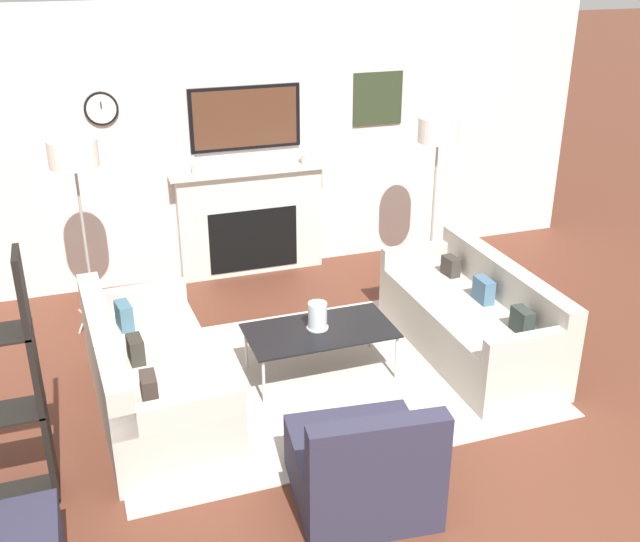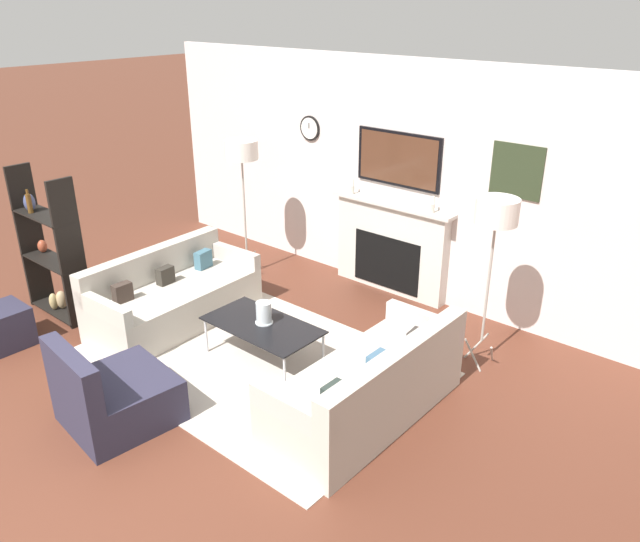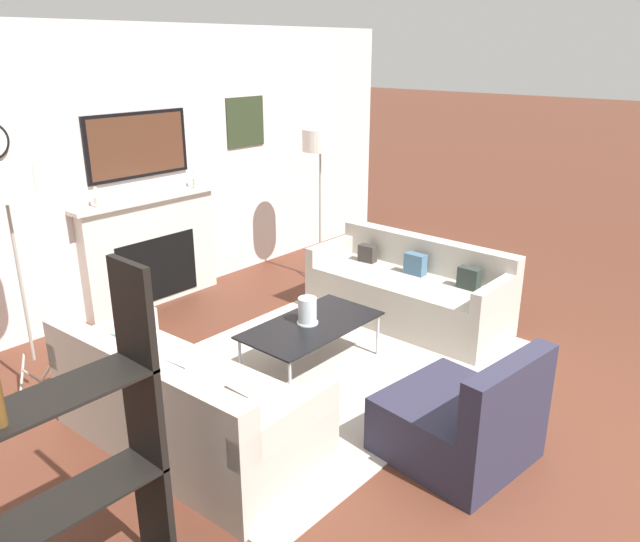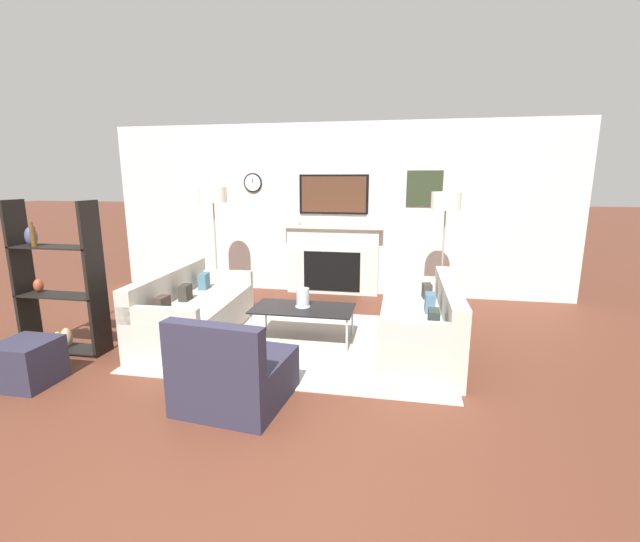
{
  "view_description": "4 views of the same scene",
  "coord_description": "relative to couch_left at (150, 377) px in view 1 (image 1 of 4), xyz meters",
  "views": [
    {
      "loc": [
        -1.68,
        -2.59,
        3.18
      ],
      "look_at": [
        0.03,
        2.36,
        0.86
      ],
      "focal_mm": 42.0,
      "sensor_mm": 36.0,
      "label": 1
    },
    {
      "loc": [
        3.85,
        -1.37,
        3.27
      ],
      "look_at": [
        0.3,
        2.77,
        0.88
      ],
      "focal_mm": 35.0,
      "sensor_mm": 36.0,
      "label": 2
    },
    {
      "loc": [
        -3.37,
        -0.76,
        2.49
      ],
      "look_at": [
        0.34,
        2.48,
        0.71
      ],
      "focal_mm": 35.0,
      "sensor_mm": 36.0,
      "label": 3
    },
    {
      "loc": [
        1.06,
        -2.3,
        1.84
      ],
      "look_at": [
        0.18,
        2.35,
        0.82
      ],
      "focal_mm": 24.0,
      "sensor_mm": 36.0,
      "label": 4
    }
  ],
  "objects": [
    {
      "name": "area_rug",
      "position": [
        1.33,
        0.0,
        -0.28
      ],
      "size": [
        3.26,
        2.26,
        0.01
      ],
      "color": "beige",
      "rests_on": "ground_plane"
    },
    {
      "name": "armchair",
      "position": [
        1.08,
        -1.43,
        -0.03
      ],
      "size": [
        0.9,
        0.92,
        0.79
      ],
      "color": "#29283A",
      "rests_on": "ground_plane"
    },
    {
      "name": "floor_lamp_right",
      "position": [
        2.96,
        1.4,
        1.25
      ],
      "size": [
        0.38,
        0.38,
        1.68
      ],
      "color": "#9E998E",
      "rests_on": "ground_plane"
    },
    {
      "name": "fireplace_wall",
      "position": [
        1.33,
        2.31,
        0.95
      ],
      "size": [
        7.43,
        0.28,
        2.7
      ],
      "color": "silver",
      "rests_on": "ground_plane"
    },
    {
      "name": "couch_right",
      "position": [
        2.65,
        0.0,
        0.01
      ],
      "size": [
        0.79,
        1.89,
        0.77
      ],
      "color": "#B6AFA3",
      "rests_on": "ground_plane"
    },
    {
      "name": "couch_left",
      "position": [
        0.0,
        0.0,
        0.0
      ],
      "size": [
        0.92,
        1.87,
        0.77
      ],
      "color": "#B6AFA3",
      "rests_on": "ground_plane"
    },
    {
      "name": "coffee_table",
      "position": [
        1.33,
        0.07,
        0.1
      ],
      "size": [
        1.15,
        0.61,
        0.4
      ],
      "color": "black",
      "rests_on": "ground_plane"
    },
    {
      "name": "floor_lamp_left",
      "position": [
        -0.31,
        1.4,
        1.31
      ],
      "size": [
        0.4,
        0.4,
        1.74
      ],
      "color": "#9E998E",
      "rests_on": "ground_plane"
    },
    {
      "name": "hurricane_candle",
      "position": [
        1.32,
        0.1,
        0.21
      ],
      "size": [
        0.17,
        0.17,
        0.22
      ],
      "color": "silver",
      "rests_on": "coffee_table"
    }
  ]
}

